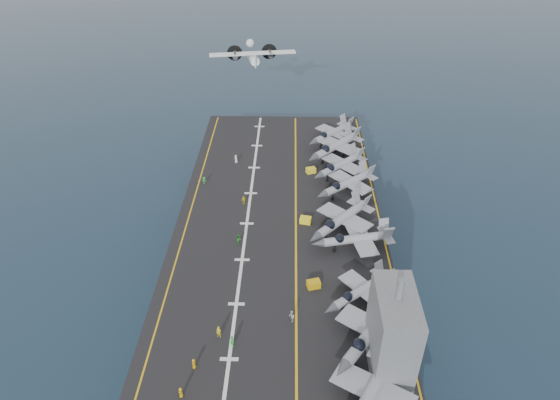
{
  "coord_description": "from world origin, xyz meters",
  "views": [
    {
      "loc": [
        1.83,
        -72.67,
        65.77
      ],
      "look_at": [
        0.0,
        4.0,
        13.0
      ],
      "focal_mm": 32.0,
      "sensor_mm": 36.0,
      "label": 1
    }
  ],
  "objects_px": {
    "tow_cart_a": "(314,284)",
    "transport_plane": "(253,58)",
    "fighter_jet_0": "(371,393)",
    "island_superstructure": "(394,324)"
  },
  "relations": [
    {
      "from": "island_superstructure",
      "to": "tow_cart_a",
      "type": "xyz_separation_m",
      "value": [
        -9.28,
        13.9,
        -6.89
      ]
    },
    {
      "from": "tow_cart_a",
      "to": "transport_plane",
      "type": "relative_size",
      "value": 0.09
    },
    {
      "from": "fighter_jet_0",
      "to": "transport_plane",
      "type": "distance_m",
      "value": 96.57
    },
    {
      "from": "island_superstructure",
      "to": "transport_plane",
      "type": "distance_m",
      "value": 90.73
    },
    {
      "from": "island_superstructure",
      "to": "transport_plane",
      "type": "xyz_separation_m",
      "value": [
        -23.49,
        87.55,
        3.85
      ]
    },
    {
      "from": "fighter_jet_0",
      "to": "island_superstructure",
      "type": "bearing_deg",
      "value": 63.63
    },
    {
      "from": "island_superstructure",
      "to": "fighter_jet_0",
      "type": "relative_size",
      "value": 0.81
    },
    {
      "from": "fighter_jet_0",
      "to": "transport_plane",
      "type": "bearing_deg",
      "value": 102.18
    },
    {
      "from": "transport_plane",
      "to": "fighter_jet_0",
      "type": "bearing_deg",
      "value": -77.82
    },
    {
      "from": "transport_plane",
      "to": "tow_cart_a",
      "type": "bearing_deg",
      "value": -79.08
    }
  ]
}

